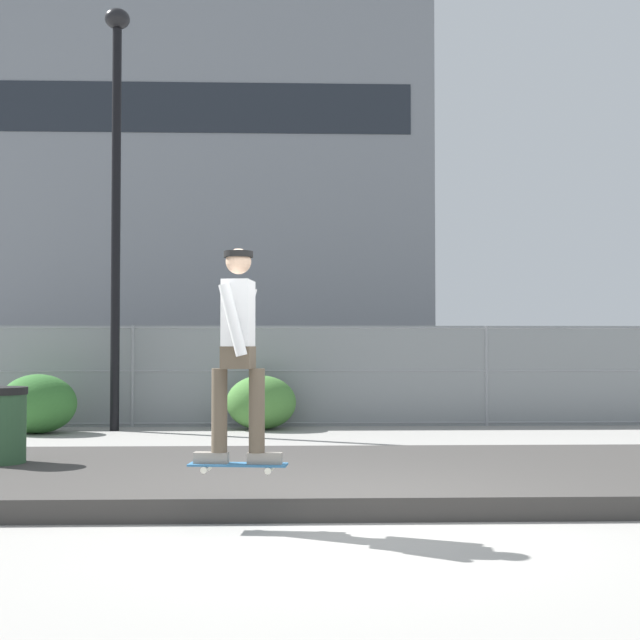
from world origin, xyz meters
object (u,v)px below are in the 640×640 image
object	(u,v)px
skater	(238,341)
shrub_center	(261,402)
skateboard	(238,465)
parked_car_mid	(358,376)
parked_car_near	(67,377)
street_lamp	(116,170)
shrub_left	(38,404)

from	to	relation	value
skater	shrub_center	world-z (taller)	skater
skateboard	skater	xyz separation A→B (m)	(-0.00, 0.00, 1.01)
parked_car_mid	shrub_center	world-z (taller)	parked_car_mid
parked_car_near	parked_car_mid	distance (m)	6.12
parked_car_mid	street_lamp	bearing A→B (deg)	-144.15
parked_car_mid	parked_car_near	bearing A→B (deg)	-177.76
skateboard	skater	distance (m)	1.01
skateboard	shrub_left	size ratio (longest dim) A/B	0.63
skateboard	parked_car_mid	bearing A→B (deg)	80.72
street_lamp	shrub_center	world-z (taller)	street_lamp
street_lamp	shrub_center	xyz separation A→B (m)	(2.55, 0.11, -4.10)
skater	shrub_left	world-z (taller)	skater
parked_car_mid	shrub_center	xyz separation A→B (m)	(-1.97, -3.15, -0.36)
skateboard	parked_car_mid	world-z (taller)	parked_car_mid
shrub_left	shrub_center	xyz separation A→B (m)	(3.74, 0.57, -0.02)
skateboard	shrub_center	xyz separation A→B (m)	(-0.10, 8.25, -0.03)
skater	shrub_center	size ratio (longest dim) A/B	1.42
skateboard	shrub_left	distance (m)	8.59
parked_car_near	skateboard	bearing A→B (deg)	-69.15
street_lamp	parked_car_near	xyz separation A→B (m)	(-1.60, 3.02, -3.74)
skater	parked_car_mid	bearing A→B (deg)	80.72
skateboard	street_lamp	bearing A→B (deg)	108.05
skater	parked_car_near	world-z (taller)	skater
skateboard	shrub_center	distance (m)	8.26
parked_car_near	shrub_left	size ratio (longest dim) A/B	3.48
parked_car_mid	shrub_left	size ratio (longest dim) A/B	3.44
skateboard	parked_car_near	distance (m)	11.96
street_lamp	parked_car_near	size ratio (longest dim) A/B	1.65
skateboard	parked_car_mid	xyz separation A→B (m)	(1.86, 11.41, 0.33)
parked_car_near	parked_car_mid	xyz separation A→B (m)	(6.12, 0.24, 0.00)
parked_car_near	street_lamp	bearing A→B (deg)	-62.12
parked_car_near	skater	bearing A→B (deg)	-69.15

